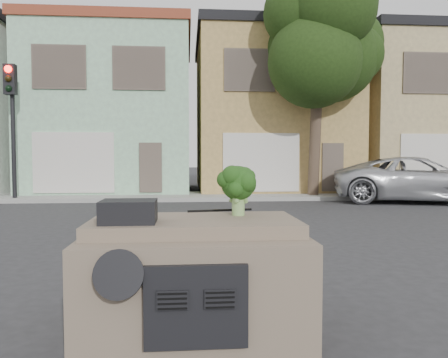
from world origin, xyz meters
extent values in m
plane|color=#303033|center=(0.00, 0.00, 0.00)|extent=(120.00, 120.00, 0.00)
cube|color=gray|center=(0.00, 10.50, 0.07)|extent=(40.00, 3.00, 0.15)
cube|color=#9ACBA4|center=(-3.50, 14.50, 3.77)|extent=(7.20, 8.20, 7.55)
cube|color=tan|center=(4.00, 14.50, 3.77)|extent=(7.20, 8.20, 7.55)
cube|color=tan|center=(11.50, 14.50, 3.77)|extent=(7.20, 8.20, 7.55)
imported|color=#BBBCC2|center=(8.45, 8.20, 0.00)|extent=(6.62, 4.41, 1.69)
cube|color=black|center=(-6.50, 9.50, 2.55)|extent=(0.40, 0.40, 5.10)
cube|color=#1E3410|center=(5.00, 9.80, 4.25)|extent=(4.40, 4.00, 8.50)
cube|color=#736351|center=(0.00, -3.00, 0.56)|extent=(2.00, 1.80, 1.12)
cube|color=black|center=(-0.58, -3.35, 1.22)|extent=(0.48, 0.38, 0.20)
cube|color=black|center=(0.28, -2.62, 1.13)|extent=(0.69, 0.15, 0.02)
cube|color=#193A11|center=(0.44, -2.95, 1.37)|extent=(0.56, 0.56, 0.50)
camera|label=1|loc=(-0.06, -7.22, 1.71)|focal=35.00mm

